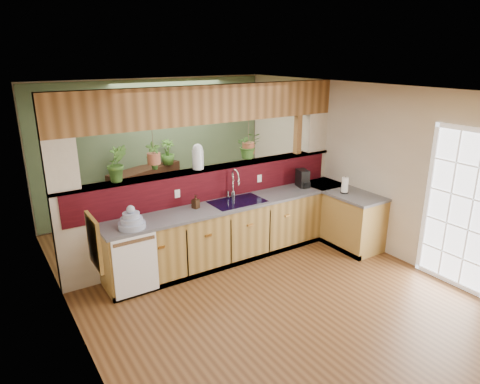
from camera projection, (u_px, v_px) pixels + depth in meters
ground at (260, 287)px, 5.81m from camera, size 4.60×7.00×0.01m
ceiling at (264, 92)px, 5.00m from camera, size 4.60×7.00×0.01m
wall_back at (156, 148)px, 8.21m from camera, size 4.60×0.02×2.60m
wall_left at (73, 237)px, 4.22m from camera, size 0.02×7.00×2.60m
wall_right at (383, 171)px, 6.59m from camera, size 0.02×7.00×2.60m
pass_through_partition at (212, 179)px, 6.53m from camera, size 4.60×0.21×2.60m
pass_through_ledge at (210, 168)px, 6.46m from camera, size 4.60×0.21×0.04m
header_beam at (209, 104)px, 6.17m from camera, size 4.60×0.15×0.55m
sage_backwall at (156, 148)px, 8.19m from camera, size 4.55×0.02×2.55m
countertop at (272, 224)px, 6.80m from camera, size 4.14×1.52×0.90m
dishwasher at (136, 266)px, 5.44m from camera, size 0.58×0.03×0.82m
navy_sink at (237, 206)px, 6.46m from camera, size 0.82×0.50×0.18m
french_door at (460, 212)px, 5.61m from camera, size 0.06×1.02×2.16m
framed_print at (94, 242)px, 3.52m from camera, size 0.04×0.35×0.45m
faucet at (234, 183)px, 6.51m from camera, size 0.21×0.21×0.47m
dish_stack at (132, 221)px, 5.44m from camera, size 0.35×0.35×0.30m
soap_dispenser at (196, 202)px, 6.14m from camera, size 0.12×0.12×0.20m
coffee_maker at (303, 179)px, 7.11m from camera, size 0.15×0.26×0.29m
paper_towel at (345, 185)px, 6.80m from camera, size 0.13×0.13×0.27m
glass_jar at (198, 156)px, 6.30m from camera, size 0.17×0.17×0.38m
ledge_plant_left at (117, 163)px, 5.66m from camera, size 0.30×0.25×0.50m
hanging_plant_a at (153, 147)px, 5.88m from camera, size 0.22×0.18×0.51m
hanging_plant_b at (249, 134)px, 6.68m from camera, size 0.46×0.44×0.54m
shelving_console at (146, 194)px, 8.08m from camera, size 1.55×1.00×1.01m
shelf_plant_a at (117, 159)px, 7.59m from camera, size 0.28×0.23×0.45m
shelf_plant_b at (168, 152)px, 8.09m from camera, size 0.27×0.27×0.47m
floor_plant at (216, 205)px, 7.75m from camera, size 0.88×0.81×0.81m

